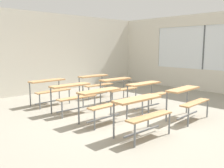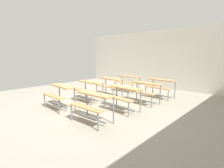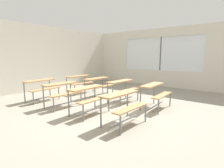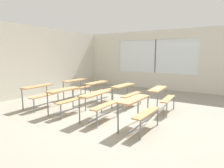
{
  "view_description": "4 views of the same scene",
  "coord_description": "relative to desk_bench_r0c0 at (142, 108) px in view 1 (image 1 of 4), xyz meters",
  "views": [
    {
      "loc": [
        -4.11,
        -3.98,
        1.74
      ],
      "look_at": [
        0.28,
        0.69,
        0.74
      ],
      "focal_mm": 38.79,
      "sensor_mm": 36.0,
      "label": 1
    },
    {
      "loc": [
        4.32,
        -3.81,
        1.73
      ],
      "look_at": [
        -0.14,
        0.98,
        0.6
      ],
      "focal_mm": 27.17,
      "sensor_mm": 36.0,
      "label": 2
    },
    {
      "loc": [
        -3.8,
        -3.3,
        1.6
      ],
      "look_at": [
        0.46,
        0.12,
        0.71
      ],
      "focal_mm": 28.0,
      "sensor_mm": 36.0,
      "label": 3
    },
    {
      "loc": [
        -4.55,
        -2.81,
        1.77
      ],
      "look_at": [
        0.73,
        0.5,
        0.8
      ],
      "focal_mm": 30.15,
      "sensor_mm": 36.0,
      "label": 4
    }
  ],
  "objects": [
    {
      "name": "wall_right",
      "position": [
        5.57,
        0.92,
        0.88
      ],
      "size": [
        0.12,
        9.0,
        3.0
      ],
      "color": "silver",
      "rests_on": "ground"
    },
    {
      "name": "desk_bench_r3c1",
      "position": [
        1.73,
        3.53,
        0.0
      ],
      "size": [
        1.12,
        0.62,
        0.74
      ],
      "rotation": [
        0.0,
        0.0,
        -0.03
      ],
      "color": "tan",
      "rests_on": "ground"
    },
    {
      "name": "desk_bench_r2c1",
      "position": [
        1.69,
        2.37,
        0.0
      ],
      "size": [
        1.12,
        0.62,
        0.74
      ],
      "rotation": [
        0.0,
        0.0,
        -0.03
      ],
      "color": "tan",
      "rests_on": "ground"
    },
    {
      "name": "desk_bench_r0c0",
      "position": [
        0.0,
        0.0,
        0.0
      ],
      "size": [
        1.12,
        0.63,
        0.74
      ],
      "rotation": [
        0.0,
        0.0,
        -0.04
      ],
      "color": "tan",
      "rests_on": "ground"
    },
    {
      "name": "wall_back",
      "position": [
        0.57,
        5.56,
        0.94
      ],
      "size": [
        10.0,
        0.12,
        3.0
      ],
      "primitive_type": "cube",
      "color": "silver",
      "rests_on": "ground"
    },
    {
      "name": "desk_bench_r1c0",
      "position": [
        0.03,
        1.18,
        0.0
      ],
      "size": [
        1.11,
        0.61,
        0.74
      ],
      "rotation": [
        0.0,
        0.0,
        0.01
      ],
      "color": "tan",
      "rests_on": "ground"
    },
    {
      "name": "ground",
      "position": [
        0.57,
        1.06,
        -0.59
      ],
      "size": [
        10.0,
        9.0,
        0.05
      ],
      "primitive_type": "cube",
      "color": "gray"
    },
    {
      "name": "desk_bench_r2c0",
      "position": [
        -0.01,
        2.35,
        0.0
      ],
      "size": [
        1.12,
        0.62,
        0.74
      ],
      "rotation": [
        0.0,
        0.0,
        -0.03
      ],
      "color": "tan",
      "rests_on": "ground"
    },
    {
      "name": "desk_bench_r3c0",
      "position": [
        -0.01,
        3.57,
        0.0
      ],
      "size": [
        1.12,
        0.64,
        0.74
      ],
      "rotation": [
        0.0,
        0.0,
        0.04
      ],
      "color": "tan",
      "rests_on": "ground"
    },
    {
      "name": "desk_bench_r1c1",
      "position": [
        1.66,
        1.2,
        0.0
      ],
      "size": [
        1.13,
        0.64,
        0.74
      ],
      "rotation": [
        0.0,
        0.0,
        -0.05
      ],
      "color": "tan",
      "rests_on": "ground"
    },
    {
      "name": "desk_bench_r0c1",
      "position": [
        1.66,
        -0.02,
        0.0
      ],
      "size": [
        1.13,
        0.64,
        0.74
      ],
      "rotation": [
        0.0,
        0.0,
        0.05
      ],
      "color": "tan",
      "rests_on": "ground"
    }
  ]
}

